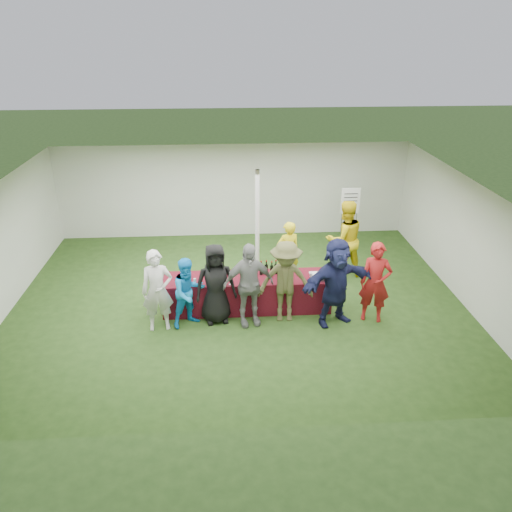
{
  "coord_description": "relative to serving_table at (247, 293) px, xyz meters",
  "views": [
    {
      "loc": [
        -0.25,
        -9.86,
        5.62
      ],
      "look_at": [
        0.37,
        -0.33,
        1.25
      ],
      "focal_mm": 35.0,
      "sensor_mm": 36.0,
      "label": 1
    }
  ],
  "objects": [
    {
      "name": "wine_bottles",
      "position": [
        0.61,
        0.13,
        0.5
      ],
      "size": [
        0.68,
        0.13,
        0.32
      ],
      "color": "black",
      "rests_on": "serving_table"
    },
    {
      "name": "staff_pourer",
      "position": [
        1.03,
        1.15,
        0.41
      ],
      "size": [
        0.66,
        0.52,
        1.57
      ],
      "primitive_type": "imported",
      "rotation": [
        0.0,
        0.0,
        3.43
      ],
      "color": "yellow",
      "rests_on": "ground"
    },
    {
      "name": "staff_back",
      "position": [
        2.44,
        1.44,
        0.6
      ],
      "size": [
        1.09,
        0.93,
        1.95
      ],
      "primitive_type": "imported",
      "rotation": [
        0.0,
        0.0,
        3.37
      ],
      "color": "yellow",
      "rests_on": "ground"
    },
    {
      "name": "customer_6",
      "position": [
        2.61,
        -0.64,
        0.49
      ],
      "size": [
        0.73,
        0.58,
        1.74
      ],
      "primitive_type": "imported",
      "rotation": [
        0.0,
        0.0,
        -0.29
      ],
      "color": "maroon",
      "rests_on": "ground"
    },
    {
      "name": "customer_4",
      "position": [
        0.77,
        -0.51,
        0.51
      ],
      "size": [
        1.19,
        0.75,
        1.77
      ],
      "primitive_type": "imported",
      "rotation": [
        0.0,
        0.0,
        -0.08
      ],
      "color": "#4D4D29",
      "rests_on": "ground"
    },
    {
      "name": "tent",
      "position": [
        0.33,
        1.53,
        0.98
      ],
      "size": [
        10.0,
        10.0,
        10.0
      ],
      "color": "white",
      "rests_on": "ground"
    },
    {
      "name": "customer_1",
      "position": [
        -1.21,
        -0.59,
        0.37
      ],
      "size": [
        0.91,
        0.86,
        1.49
      ],
      "primitive_type": "imported",
      "rotation": [
        0.0,
        0.0,
        0.56
      ],
      "color": "#138BDE",
      "rests_on": "ground"
    },
    {
      "name": "customer_3",
      "position": [
        0.0,
        -0.63,
        0.52
      ],
      "size": [
        1.12,
        0.65,
        1.8
      ],
      "primitive_type": "imported",
      "rotation": [
        0.0,
        0.0,
        0.22
      ],
      "color": "gray",
      "rests_on": "ground"
    },
    {
      "name": "bar_towel",
      "position": [
        1.49,
        0.05,
        0.39
      ],
      "size": [
        0.25,
        0.18,
        0.03
      ],
      "primitive_type": "cube",
      "color": "white",
      "rests_on": "serving_table"
    },
    {
      "name": "water_bottle",
      "position": [
        -0.0,
        0.08,
        0.48
      ],
      "size": [
        0.07,
        0.07,
        0.23
      ],
      "color": "silver",
      "rests_on": "serving_table"
    },
    {
      "name": "serving_table",
      "position": [
        0.0,
        0.0,
        0.0
      ],
      "size": [
        3.6,
        0.8,
        0.75
      ],
      "primitive_type": "cube",
      "color": "#5B1120",
      "rests_on": "ground"
    },
    {
      "name": "wine_glasses",
      "position": [
        -0.49,
        -0.26,
        0.49
      ],
      "size": [
        2.79,
        0.16,
        0.16
      ],
      "color": "silver",
      "rests_on": "serving_table"
    },
    {
      "name": "customer_0",
      "position": [
        -1.81,
        -0.69,
        0.49
      ],
      "size": [
        0.68,
        0.5,
        1.72
      ],
      "primitive_type": "imported",
      "rotation": [
        0.0,
        0.0,
        0.14
      ],
      "color": "silver",
      "rests_on": "ground"
    },
    {
      "name": "dump_bucket",
      "position": [
        1.6,
        -0.22,
        0.46
      ],
      "size": [
        0.24,
        0.24,
        0.18
      ],
      "primitive_type": "cylinder",
      "color": "slate",
      "rests_on": "serving_table"
    },
    {
      "name": "ground",
      "position": [
        -0.17,
        0.33,
        -0.38
      ],
      "size": [
        60.0,
        60.0,
        0.0
      ],
      "primitive_type": "plane",
      "color": "#284719",
      "rests_on": "ground"
    },
    {
      "name": "customer_2",
      "position": [
        -0.66,
        -0.46,
        0.49
      ],
      "size": [
        0.92,
        0.68,
        1.72
      ],
      "primitive_type": "imported",
      "rotation": [
        0.0,
        0.0,
        0.17
      ],
      "color": "black",
      "rests_on": "ground"
    },
    {
      "name": "customer_5",
      "position": [
        1.78,
        -0.69,
        0.56
      ],
      "size": [
        1.82,
        1.17,
        1.88
      ],
      "primitive_type": "imported",
      "rotation": [
        0.0,
        0.0,
        0.39
      ],
      "color": "#181C42",
      "rests_on": "ground"
    },
    {
      "name": "wine_list_sign",
      "position": [
        2.9,
        2.91,
        0.94
      ],
      "size": [
        0.5,
        0.03,
        1.8
      ],
      "color": "slate",
      "rests_on": "ground"
    }
  ]
}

